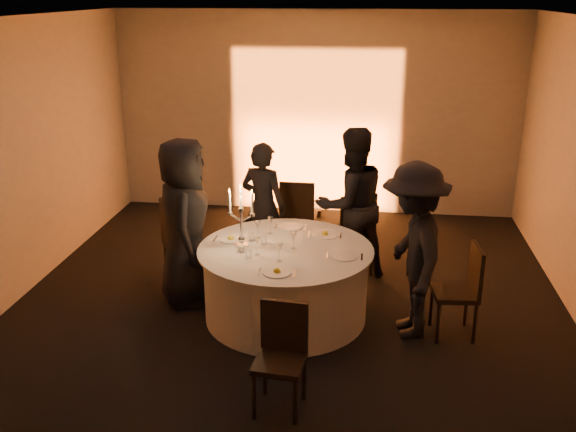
# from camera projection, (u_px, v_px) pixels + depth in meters

# --- Properties ---
(floor) EXTENTS (7.00, 7.00, 0.00)m
(floor) POSITION_uv_depth(u_px,v_px,m) (286.00, 316.00, 6.79)
(floor) COLOR black
(floor) RESTS_ON ground
(ceiling) EXTENTS (7.00, 7.00, 0.00)m
(ceiling) POSITION_uv_depth(u_px,v_px,m) (285.00, 20.00, 5.78)
(ceiling) COLOR silver
(ceiling) RESTS_ON wall_back
(wall_back) EXTENTS (7.00, 0.00, 7.00)m
(wall_back) POSITION_uv_depth(u_px,v_px,m) (316.00, 114.00, 9.56)
(wall_back) COLOR beige
(wall_back) RESTS_ON floor
(wall_front) EXTENTS (7.00, 0.00, 7.00)m
(wall_front) POSITION_uv_depth(u_px,v_px,m) (189.00, 387.00, 3.01)
(wall_front) COLOR beige
(wall_front) RESTS_ON floor
(uplighter_fixture) EXTENTS (0.25, 0.12, 0.10)m
(uplighter_fixture) POSITION_uv_depth(u_px,v_px,m) (313.00, 212.00, 9.76)
(uplighter_fixture) COLOR black
(uplighter_fixture) RESTS_ON floor
(banquet_table) EXTENTS (1.80, 1.80, 0.77)m
(banquet_table) POSITION_uv_depth(u_px,v_px,m) (286.00, 283.00, 6.66)
(banquet_table) COLOR black
(banquet_table) RESTS_ON floor
(chair_left) EXTENTS (0.59, 0.59, 0.99)m
(chair_left) POSITION_uv_depth(u_px,v_px,m) (176.00, 237.00, 7.40)
(chair_left) COLOR black
(chair_left) RESTS_ON floor
(chair_back_left) EXTENTS (0.45, 0.45, 1.01)m
(chair_back_left) POSITION_uv_depth(u_px,v_px,m) (298.00, 213.00, 8.17)
(chair_back_left) COLOR black
(chair_back_left) RESTS_ON floor
(chair_back_right) EXTENTS (0.61, 0.61, 1.04)m
(chair_back_right) POSITION_uv_depth(u_px,v_px,m) (354.00, 229.00, 7.58)
(chair_back_right) COLOR black
(chair_back_right) RESTS_ON floor
(chair_right) EXTENTS (0.45, 0.45, 0.94)m
(chair_right) POSITION_uv_depth(u_px,v_px,m) (463.00, 286.00, 6.25)
(chair_right) COLOR black
(chair_right) RESTS_ON floor
(chair_front) EXTENTS (0.43, 0.43, 0.90)m
(chair_front) POSITION_uv_depth(u_px,v_px,m) (281.00, 350.00, 5.19)
(chair_front) COLOR black
(chair_front) RESTS_ON floor
(guest_left) EXTENTS (0.76, 1.00, 1.83)m
(guest_left) POSITION_uv_depth(u_px,v_px,m) (185.00, 222.00, 6.84)
(guest_left) COLOR black
(guest_left) RESTS_ON floor
(guest_back_left) EXTENTS (0.67, 0.55, 1.58)m
(guest_back_left) POSITION_uv_depth(u_px,v_px,m) (263.00, 207.00, 7.71)
(guest_back_left) COLOR black
(guest_back_left) RESTS_ON floor
(guest_back_right) EXTENTS (1.11, 1.03, 1.81)m
(guest_back_right) POSITION_uv_depth(u_px,v_px,m) (351.00, 204.00, 7.43)
(guest_back_right) COLOR black
(guest_back_right) RESTS_ON floor
(guest_right) EXTENTS (0.80, 1.21, 1.76)m
(guest_right) POSITION_uv_depth(u_px,v_px,m) (413.00, 251.00, 6.18)
(guest_right) COLOR black
(guest_right) RESTS_ON floor
(plate_left) EXTENTS (0.36, 0.25, 0.08)m
(plate_left) POSITION_uv_depth(u_px,v_px,m) (231.00, 238.00, 6.74)
(plate_left) COLOR white
(plate_left) RESTS_ON banquet_table
(plate_back_left) EXTENTS (0.36, 0.27, 0.01)m
(plate_back_left) POSITION_uv_depth(u_px,v_px,m) (290.00, 227.00, 7.10)
(plate_back_left) COLOR white
(plate_back_left) RESTS_ON banquet_table
(plate_back_right) EXTENTS (0.35, 0.28, 0.08)m
(plate_back_right) POSITION_uv_depth(u_px,v_px,m) (325.00, 234.00, 6.86)
(plate_back_right) COLOR white
(plate_back_right) RESTS_ON banquet_table
(plate_right) EXTENTS (0.36, 0.26, 0.01)m
(plate_right) POSITION_uv_depth(u_px,v_px,m) (344.00, 256.00, 6.32)
(plate_right) COLOR white
(plate_right) RESTS_ON banquet_table
(plate_front) EXTENTS (0.36, 0.27, 0.08)m
(plate_front) POSITION_uv_depth(u_px,v_px,m) (277.00, 271.00, 5.95)
(plate_front) COLOR white
(plate_front) RESTS_ON banquet_table
(coffee_cup) EXTENTS (0.11, 0.11, 0.07)m
(coffee_cup) POSITION_uv_depth(u_px,v_px,m) (241.00, 249.00, 6.44)
(coffee_cup) COLOR white
(coffee_cup) RESTS_ON banquet_table
(candelabra) EXTENTS (0.28, 0.13, 0.67)m
(candelabra) POSITION_uv_depth(u_px,v_px,m) (241.00, 225.00, 6.51)
(candelabra) COLOR silver
(candelabra) RESTS_ON banquet_table
(wine_glass_a) EXTENTS (0.07, 0.07, 0.19)m
(wine_glass_a) POSITION_uv_depth(u_px,v_px,m) (270.00, 222.00, 6.87)
(wine_glass_a) COLOR silver
(wine_glass_a) RESTS_ON banquet_table
(wine_glass_b) EXTENTS (0.07, 0.07, 0.19)m
(wine_glass_b) POSITION_uv_depth(u_px,v_px,m) (257.00, 242.00, 6.33)
(wine_glass_b) COLOR silver
(wine_glass_b) RESTS_ON banquet_table
(wine_glass_c) EXTENTS (0.07, 0.07, 0.19)m
(wine_glass_c) POSITION_uv_depth(u_px,v_px,m) (294.00, 236.00, 6.47)
(wine_glass_c) COLOR silver
(wine_glass_c) RESTS_ON banquet_table
(wine_glass_d) EXTENTS (0.07, 0.07, 0.19)m
(wine_glass_d) POSITION_uv_depth(u_px,v_px,m) (280.00, 248.00, 6.17)
(wine_glass_d) COLOR silver
(wine_glass_d) RESTS_ON banquet_table
(wine_glass_e) EXTENTS (0.07, 0.07, 0.19)m
(wine_glass_e) POSITION_uv_depth(u_px,v_px,m) (258.00, 226.00, 6.76)
(wine_glass_e) COLOR silver
(wine_glass_e) RESTS_ON banquet_table
(tumbler_a) EXTENTS (0.07, 0.07, 0.09)m
(tumbler_a) POSITION_uv_depth(u_px,v_px,m) (264.00, 240.00, 6.62)
(tumbler_a) COLOR silver
(tumbler_a) RESTS_ON banquet_table
(tumbler_b) EXTENTS (0.07, 0.07, 0.09)m
(tumbler_b) POSITION_uv_depth(u_px,v_px,m) (249.00, 254.00, 6.29)
(tumbler_b) COLOR silver
(tumbler_b) RESTS_ON banquet_table
(tumbler_c) EXTENTS (0.07, 0.07, 0.09)m
(tumbler_c) POSITION_uv_depth(u_px,v_px,m) (252.00, 237.00, 6.71)
(tumbler_c) COLOR silver
(tumbler_c) RESTS_ON banquet_table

